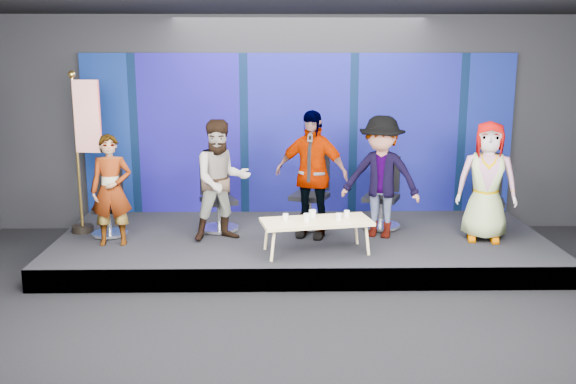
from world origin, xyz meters
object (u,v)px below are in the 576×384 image
panelist_d (381,177)px  mug_c (313,214)px  mug_e (347,214)px  flag_stand (85,149)px  panelist_b (222,180)px  chair_c (311,203)px  mug_a (286,217)px  panelist_c (311,174)px  panelist_a (111,190)px  chair_a (109,214)px  mug_b (307,218)px  coffee_table (316,223)px  chair_b (218,207)px  mug_d (339,216)px  chair_e (487,208)px  chair_d (382,204)px  panelist_e (487,182)px

panelist_d → mug_c: (-1.01, -0.62, -0.38)m
mug_e → flag_stand: 3.89m
panelist_b → chair_c: (1.29, 0.64, -0.48)m
panelist_d → mug_c: 1.24m
mug_a → panelist_c: bearing=63.8°
panelist_a → panelist_c: 2.78m
chair_a → mug_b: (2.83, -0.96, 0.18)m
panelist_d → coffee_table: bearing=-120.4°
panelist_b → mug_c: bearing=-41.4°
chair_b → mug_c: bearing=-55.7°
panelist_d → chair_c: bearing=173.1°
mug_e → flag_stand: (-3.71, 0.86, 0.76)m
mug_e → panelist_a: bearing=175.4°
panelist_d → mug_b: 1.42m
chair_b → chair_c: size_ratio=0.94×
coffee_table → mug_d: size_ratio=17.78×
chair_e → panelist_b: bearing=-160.5°
panelist_c → chair_d: panelist_c is taller
flag_stand → mug_a: bearing=-11.9°
mug_b → mug_a: bearing=164.4°
panelist_a → mug_b: 2.72m
panelist_d → flag_stand: size_ratio=0.74×
panelist_a → flag_stand: bearing=125.2°
chair_b → mug_a: (0.99, -1.12, 0.14)m
chair_c → panelist_c: bearing=-71.3°
panelist_e → mug_c: 2.52m
chair_b → panelist_b: panelist_b is taller
panelist_c → panelist_e: panelist_c is taller
chair_c → mug_d: chair_c is taller
mug_e → mug_d: bearing=-130.7°
panelist_c → panelist_e: 2.46m
panelist_b → chair_c: panelist_b is taller
chair_a → mug_d: (3.26, -0.87, 0.18)m
panelist_b → mug_b: panelist_b is taller
chair_e → coffee_table: chair_e is taller
coffee_table → mug_e: mug_e is taller
chair_d → chair_e: (1.53, -0.23, -0.01)m
panelist_a → mug_a: size_ratio=17.69×
chair_a → chair_b: size_ratio=0.90×
panelist_a → mug_e: (3.21, -0.26, -0.28)m
coffee_table → flag_stand: flag_stand is taller
panelist_e → flag_stand: flag_stand is taller
chair_d → flag_stand: flag_stand is taller
panelist_d → panelist_b: bearing=-155.6°
mug_d → mug_e: mug_e is taller
panelist_d → mug_c: panelist_d is taller
mug_b → mug_c: bearing=66.6°
mug_d → mug_e: 0.19m
chair_e → panelist_e: 0.71m
panelist_a → mug_e: size_ratio=17.48×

